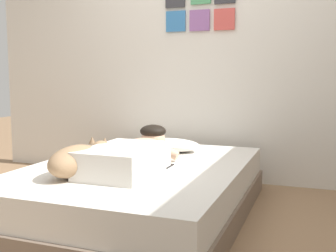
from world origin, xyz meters
The scene contains 8 objects.
ground_plane centered at (0.00, 0.00, 0.00)m, with size 13.32×13.32×0.00m, color #8C6B4C.
back_wall centered at (0.00, 1.38, 1.25)m, with size 4.66×0.12×2.50m.
bed centered at (-0.10, 0.12, 0.19)m, with size 1.49×2.07×0.38m.
pillow centered at (-0.07, 0.70, 0.43)m, with size 0.52×0.32×0.11m, color white.
person_lying centered at (-0.07, -0.04, 0.49)m, with size 0.43×0.92×0.27m.
dog centered at (-0.32, -0.33, 0.48)m, with size 0.26×0.57×0.21m.
coffee_cup centered at (-0.02, 0.64, 0.42)m, with size 0.12×0.09×0.07m.
cell_phone centered at (0.11, 0.11, 0.38)m, with size 0.07×0.14×0.01m, color black.
Camera 1 is at (1.10, -2.51, 0.99)m, focal length 43.23 mm.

